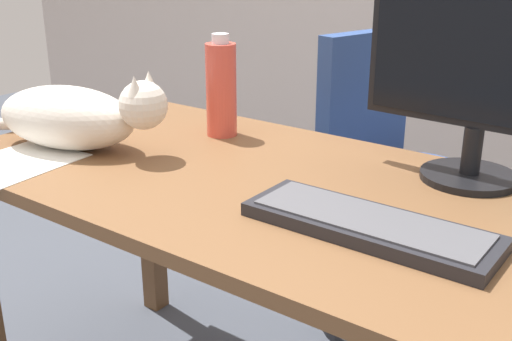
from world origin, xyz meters
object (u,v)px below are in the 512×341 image
Objects in this scene: keyboard at (369,225)px; cat at (75,116)px; water_bottle at (221,89)px; office_chair at (390,206)px; monitor at (482,73)px.

keyboard is 0.78m from cat.
water_bottle is (-0.57, 0.29, 0.11)m from keyboard.
office_chair reaches higher than keyboard.
water_bottle is (-0.62, -0.06, -0.11)m from monitor.
water_bottle is at bearing -116.76° from office_chair.
water_bottle is at bearing -174.90° from monitor.
monitor reaches higher than office_chair.
monitor is 1.87× the size of water_bottle.
monitor is (0.36, -0.45, 0.54)m from office_chair.
water_bottle is (-0.26, -0.51, 0.43)m from office_chair.
office_chair is 0.92m from keyboard.
keyboard is (-0.05, -0.35, -0.21)m from monitor.
office_chair is 3.60× the size of water_bottle.
keyboard is 0.65m from water_bottle.
monitor is 0.80× the size of cat.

